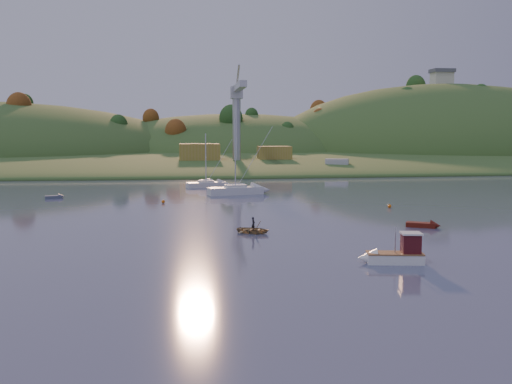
{
  "coord_description": "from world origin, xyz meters",
  "views": [
    {
      "loc": [
        -12.26,
        -34.57,
        10.45
      ],
      "look_at": [
        -3.73,
        32.84,
        3.25
      ],
      "focal_mm": 40.0,
      "sensor_mm": 36.0,
      "label": 1
    }
  ],
  "objects": [
    {
      "name": "shed_west",
      "position": [
        -8.0,
        123.0,
        4.8
      ],
      "size": [
        11.0,
        8.0,
        4.8
      ],
      "primitive_type": "cube",
      "color": "olive",
      "rests_on": "wharf"
    },
    {
      "name": "paddler",
      "position": [
        -5.24,
        23.15,
        0.72
      ],
      "size": [
        0.55,
        0.62,
        1.44
      ],
      "primitive_type": "imported",
      "rotation": [
        0.0,
        0.0,
        1.1
      ],
      "color": "black",
      "rests_on": "ground"
    },
    {
      "name": "hill_center",
      "position": [
        10.0,
        210.0,
        0.0
      ],
      "size": [
        140.0,
        120.0,
        36.0
      ],
      "primitive_type": "ellipsoid",
      "color": "#354D1E",
      "rests_on": "ground"
    },
    {
      "name": "grey_dinghy",
      "position": [
        -32.24,
        57.99,
        0.22
      ],
      "size": [
        3.07,
        1.87,
        1.08
      ],
      "rotation": [
        0.0,
        0.0,
        0.3
      ],
      "color": "slate",
      "rests_on": "ground"
    },
    {
      "name": "sailboat_far",
      "position": [
        -8.2,
        72.35,
        0.68
      ],
      "size": [
        7.62,
        3.98,
        10.13
      ],
      "rotation": [
        0.0,
        0.0,
        0.26
      ],
      "color": "silver",
      "rests_on": "ground"
    },
    {
      "name": "hilltop_house",
      "position": [
        95.0,
        195.0,
        33.4
      ],
      "size": [
        9.0,
        7.0,
        6.45
      ],
      "color": "beige",
      "rests_on": "hill_right"
    },
    {
      "name": "hillside_trees",
      "position": [
        0.0,
        185.0,
        0.0
      ],
      "size": [
        280.0,
        50.0,
        32.0
      ],
      "primitive_type": null,
      "color": "#184317",
      "rests_on": "ground"
    },
    {
      "name": "wharf",
      "position": [
        5.0,
        122.0,
        1.2
      ],
      "size": [
        42.0,
        16.0,
        2.4
      ],
      "primitive_type": "cube",
      "color": "slate",
      "rests_on": "ground"
    },
    {
      "name": "far_shore",
      "position": [
        0.0,
        230.0,
        0.0
      ],
      "size": [
        620.0,
        220.0,
        1.5
      ],
      "primitive_type": "cube",
      "color": "#354D1E",
      "rests_on": "ground"
    },
    {
      "name": "ground",
      "position": [
        0.0,
        0.0,
        0.0
      ],
      "size": [
        500.0,
        500.0,
        0.0
      ],
      "primitive_type": "plane",
      "color": "#373E5B",
      "rests_on": "ground"
    },
    {
      "name": "shore_slope",
      "position": [
        0.0,
        165.0,
        0.0
      ],
      "size": [
        640.0,
        150.0,
        7.0
      ],
      "primitive_type": "ellipsoid",
      "color": "#354D1E",
      "rests_on": "ground"
    },
    {
      "name": "work_vessel",
      "position": [
        26.78,
        108.0,
        1.26
      ],
      "size": [
        14.63,
        9.26,
        3.54
      ],
      "rotation": [
        0.0,
        0.0,
        -0.34
      ],
      "color": "slate",
      "rests_on": "ground"
    },
    {
      "name": "sailboat_near",
      "position": [
        -3.8,
        59.69,
        0.8
      ],
      "size": [
        9.46,
        4.51,
        12.63
      ],
      "rotation": [
        0.0,
        0.0,
        0.2
      ],
      "color": "silver",
      "rests_on": "ground"
    },
    {
      "name": "red_tender",
      "position": [
        14.14,
        24.25,
        0.26
      ],
      "size": [
        3.82,
        2.79,
        1.24
      ],
      "rotation": [
        0.0,
        0.0,
        -0.48
      ],
      "color": "#50140B",
      "rests_on": "ground"
    },
    {
      "name": "fishing_boat",
      "position": [
        4.0,
        8.36,
        0.73
      ],
      "size": [
        5.39,
        2.47,
        3.31
      ],
      "rotation": [
        0.0,
        0.0,
        2.97
      ],
      "color": "white",
      "rests_on": "ground"
    },
    {
      "name": "buoy_1",
      "position": [
        15.76,
        40.28,
        0.25
      ],
      "size": [
        0.5,
        0.5,
        0.5
      ],
      "primitive_type": "sphere",
      "color": "orange",
      "rests_on": "ground"
    },
    {
      "name": "dock_crane",
      "position": [
        2.0,
        118.39,
        17.17
      ],
      "size": [
        3.2,
        28.0,
        20.3
      ],
      "color": "#B7B7BC",
      "rests_on": "wharf"
    },
    {
      "name": "shed_east",
      "position": [
        13.0,
        124.0,
        4.4
      ],
      "size": [
        9.0,
        7.0,
        4.0
      ],
      "primitive_type": "cube",
      "color": "olive",
      "rests_on": "wharf"
    },
    {
      "name": "canoe",
      "position": [
        -5.24,
        23.15,
        0.36
      ],
      "size": [
        4.19,
        3.76,
        0.71
      ],
      "primitive_type": "imported",
      "rotation": [
        0.0,
        0.0,
        1.1
      ],
      "color": "#988254",
      "rests_on": "ground"
    },
    {
      "name": "buoy_3",
      "position": [
        -15.37,
        49.35,
        0.25
      ],
      "size": [
        0.5,
        0.5,
        0.5
      ],
      "primitive_type": "sphere",
      "color": "orange",
      "rests_on": "ground"
    },
    {
      "name": "hill_right",
      "position": [
        95.0,
        195.0,
        0.0
      ],
      "size": [
        150.0,
        130.0,
        60.0
      ],
      "primitive_type": "ellipsoid",
      "color": "#354D1E",
      "rests_on": "ground"
    }
  ]
}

